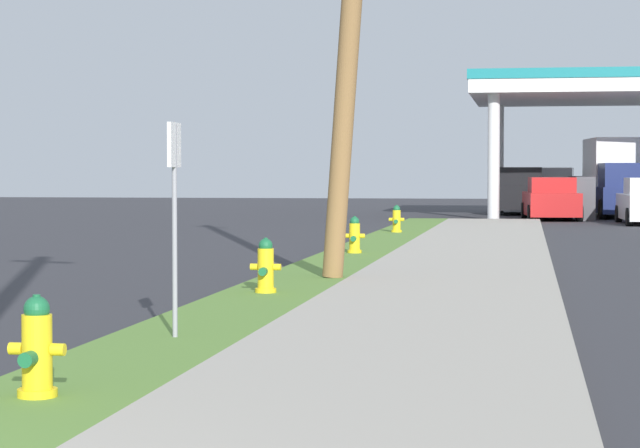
{
  "coord_description": "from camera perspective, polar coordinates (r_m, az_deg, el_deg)",
  "views": [
    {
      "loc": [
        4.14,
        -4.69,
        1.75
      ],
      "look_at": [
        0.88,
        15.06,
        0.93
      ],
      "focal_mm": 70.5,
      "sensor_mm": 36.0,
      "label": 1
    }
  ],
  "objects": [
    {
      "name": "truck_silver_at_forecourt",
      "position": [
        57.51,
        10.52,
        1.48
      ],
      "size": [
        2.49,
        5.53,
        1.97
      ],
      "color": "#BCBCC1",
      "rests_on": "ground"
    },
    {
      "name": "fire_hydrant_fourth",
      "position": [
        34.32,
        3.5,
        0.17
      ],
      "size": [
        0.42,
        0.37,
        0.74
      ],
      "color": "yellow",
      "rests_on": "grass_verge"
    },
    {
      "name": "fire_hydrant_nearest",
      "position": [
        9.36,
        -12.73,
        -5.7
      ],
      "size": [
        0.42,
        0.38,
        0.74
      ],
      "color": "yellow",
      "rests_on": "grass_verge"
    },
    {
      "name": "fire_hydrant_third",
      "position": [
        25.41,
        1.58,
        -0.59
      ],
      "size": [
        0.42,
        0.37,
        0.74
      ],
      "color": "yellow",
      "rests_on": "grass_verge"
    },
    {
      "name": "truck_black_at_far_bay",
      "position": [
        53.69,
        9.06,
        1.43
      ],
      "size": [
        2.22,
        5.44,
        1.97
      ],
      "color": "black",
      "rests_on": "ground"
    },
    {
      "name": "street_sign_post",
      "position": [
        12.44,
        -6.63,
        1.82
      ],
      "size": [
        0.05,
        0.36,
        2.12
      ],
      "color": "gray",
      "rests_on": "grass_verge"
    },
    {
      "name": "car_red_by_far_pump",
      "position": [
        47.17,
        10.45,
        1.06
      ],
      "size": [
        2.21,
        4.61,
        1.57
      ],
      "color": "red",
      "rests_on": "ground"
    },
    {
      "name": "truck_navy_on_apron",
      "position": [
        50.78,
        13.3,
        1.99
      ],
      "size": [
        2.64,
        6.55,
        3.11
      ],
      "color": "navy",
      "rests_on": "ground"
    },
    {
      "name": "fire_hydrant_second",
      "position": [
        17.03,
        -2.49,
        -2.04
      ],
      "size": [
        0.42,
        0.38,
        0.74
      ],
      "color": "yellow",
      "rests_on": "grass_verge"
    }
  ]
}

